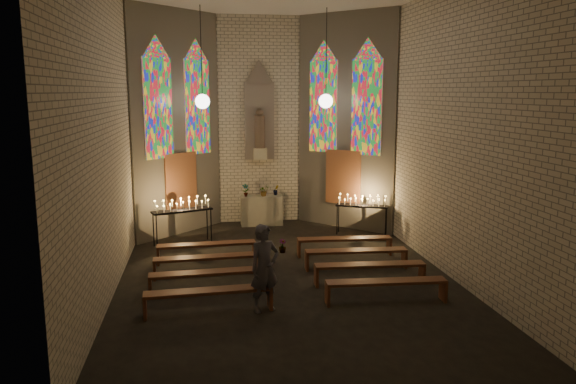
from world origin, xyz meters
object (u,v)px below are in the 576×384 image
object	(u,v)px
aisle_flower_pot	(282,246)
votive_stand_right	(362,203)
altar	(261,210)
visitor	(265,268)
votive_stand_left	(182,207)

from	to	relation	value
aisle_flower_pot	votive_stand_right	xyz separation A→B (m)	(2.78, 1.61, 0.84)
altar	aisle_flower_pot	distance (m)	3.48
votive_stand_right	altar	bearing A→B (deg)	171.73
votive_stand_right	aisle_flower_pot	bearing A→B (deg)	-126.46
visitor	aisle_flower_pot	bearing A→B (deg)	52.22
altar	votive_stand_right	distance (m)	3.56
votive_stand_left	visitor	bearing A→B (deg)	-91.70
altar	votive_stand_left	size ratio (longest dim) A/B	0.77
votive_stand_left	aisle_flower_pot	bearing A→B (deg)	-45.86
votive_stand_right	votive_stand_left	bearing A→B (deg)	-153.87
votive_stand_right	visitor	size ratio (longest dim) A/B	0.90
altar	aisle_flower_pot	world-z (taller)	altar
aisle_flower_pot	visitor	size ratio (longest dim) A/B	0.21
aisle_flower_pot	votive_stand_left	bearing A→B (deg)	154.39
votive_stand_left	visitor	xyz separation A→B (m)	(1.84, -5.49, -0.20)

